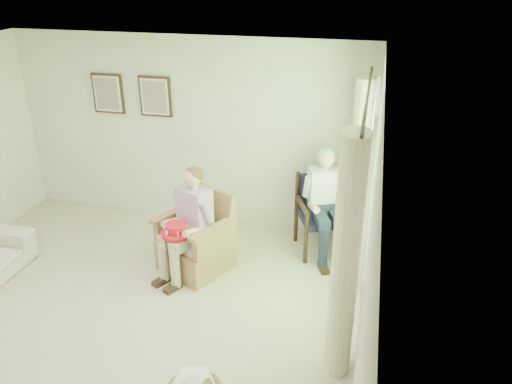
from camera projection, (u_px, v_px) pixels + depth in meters
floor at (100, 341)px, 4.99m from camera, size 5.50×5.50×0.00m
back_wall at (189, 132)px, 6.86m from camera, size 5.00×0.04×2.60m
right_wall at (367, 264)px, 3.91m from camera, size 0.04×5.50×2.60m
ceiling at (56, 82)px, 3.89m from camera, size 5.00×5.50×0.02m
window at (370, 172)px, 4.85m from camera, size 0.13×2.50×1.63m
curtain_left at (345, 262)px, 4.20m from camera, size 0.34×0.34×2.30m
curtain_right at (358, 174)px, 5.93m from camera, size 0.34×0.34×2.30m
framed_print_left at (108, 94)px, 6.87m from camera, size 0.45×0.05×0.55m
framed_print_right at (155, 97)px, 6.72m from camera, size 0.45×0.05×0.55m
wicker_armchair at (197, 245)px, 6.07m from camera, size 0.75×0.75×0.96m
wood_armchair at (324, 210)px, 6.41m from camera, size 0.63×0.60×0.98m
person_wicker at (191, 217)px, 5.77m from camera, size 0.40×0.63×1.31m
person_dark at (324, 197)px, 6.15m from camera, size 0.40×0.63×1.37m
red_hat at (176, 231)px, 5.67m from camera, size 0.35×0.35×0.14m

